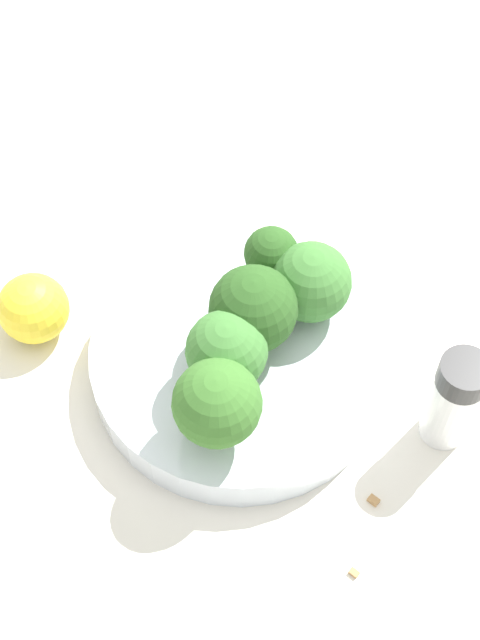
% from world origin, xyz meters
% --- Properties ---
extents(ground_plane, '(3.00, 3.00, 0.00)m').
position_xyz_m(ground_plane, '(0.00, 0.00, 0.00)').
color(ground_plane, silver).
extents(bowl, '(0.21, 0.21, 0.03)m').
position_xyz_m(bowl, '(0.00, 0.00, 0.02)').
color(bowl, silver).
rests_on(bowl, ground_plane).
extents(broccoli_floret_0, '(0.06, 0.06, 0.07)m').
position_xyz_m(broccoli_floret_0, '(-0.00, 0.01, 0.07)').
color(broccoli_floret_0, '#84AD66').
rests_on(broccoli_floret_0, bowl).
extents(broccoli_floret_1, '(0.06, 0.06, 0.06)m').
position_xyz_m(broccoli_floret_1, '(0.00, 0.06, 0.06)').
color(broccoli_floret_1, '#84AD66').
rests_on(broccoli_floret_1, bowl).
extents(broccoli_floret_2, '(0.04, 0.04, 0.05)m').
position_xyz_m(broccoli_floret_2, '(-0.03, 0.05, 0.06)').
color(broccoli_floret_2, '#7A9E5B').
rests_on(broccoli_floret_2, bowl).
extents(broccoli_floret_3, '(0.06, 0.06, 0.07)m').
position_xyz_m(broccoli_floret_3, '(0.05, -0.05, 0.07)').
color(broccoli_floret_3, '#8EB770').
rests_on(broccoli_floret_3, bowl).
extents(broccoli_floret_4, '(0.05, 0.05, 0.06)m').
position_xyz_m(broccoli_floret_4, '(0.01, -0.02, 0.06)').
color(broccoli_floret_4, '#8EB770').
rests_on(broccoli_floret_4, bowl).
extents(pepper_shaker, '(0.03, 0.03, 0.08)m').
position_xyz_m(pepper_shaker, '(0.12, 0.09, 0.04)').
color(pepper_shaker, silver).
rests_on(pepper_shaker, ground_plane).
extents(lemon_wedge, '(0.05, 0.05, 0.05)m').
position_xyz_m(lemon_wedge, '(-0.11, -0.10, 0.03)').
color(lemon_wedge, yellow).
rests_on(lemon_wedge, ground_plane).
extents(almond_crumb_0, '(0.01, 0.01, 0.01)m').
position_xyz_m(almond_crumb_0, '(0.13, 0.01, 0.00)').
color(almond_crumb_0, '#AD7F4C').
rests_on(almond_crumb_0, ground_plane).
extents(almond_crumb_1, '(0.01, 0.01, 0.01)m').
position_xyz_m(almond_crumb_1, '(0.16, -0.03, 0.00)').
color(almond_crumb_1, '#AD7F4C').
rests_on(almond_crumb_1, ground_plane).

